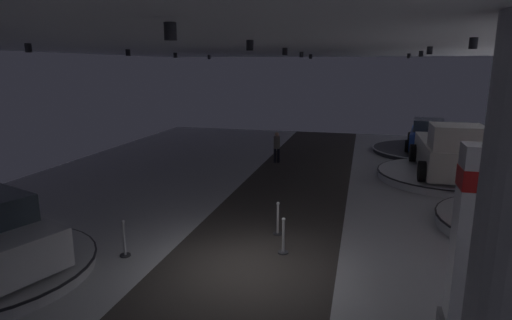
# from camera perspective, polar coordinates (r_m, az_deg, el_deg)

# --- Properties ---
(ground) EXTENTS (24.00, 44.00, 0.06)m
(ground) POSITION_cam_1_polar(r_m,az_deg,el_deg) (10.64, -1.50, -14.75)
(ground) COLOR #B2B2B7
(ceiling_with_spotlights) EXTENTS (24.00, 44.00, 0.39)m
(ceiling_with_spotlights) POSITION_cam_1_polar(r_m,az_deg,el_deg) (9.45, -1.71, 16.76)
(ceiling_with_spotlights) COLOR silver
(brand_sign_pylon) EXTENTS (1.27, 0.66, 3.61)m
(brand_sign_pylon) POSITION_cam_1_polar(r_m,az_deg,el_deg) (8.43, 29.04, -9.90)
(brand_sign_pylon) COLOR slate
(brand_sign_pylon) RESTS_ON ground
(display_platform_far_right) EXTENTS (5.68, 5.68, 0.35)m
(display_platform_far_right) POSITION_cam_1_polar(r_m,az_deg,el_deg) (19.98, 24.35, -1.96)
(display_platform_far_right) COLOR silver
(display_platform_far_right) RESTS_ON ground
(pickup_truck_far_right) EXTENTS (2.66, 5.31, 2.30)m
(pickup_truck_far_right) POSITION_cam_1_polar(r_m,az_deg,el_deg) (19.44, 24.80, 0.92)
(pickup_truck_far_right) COLOR silver
(pickup_truck_far_right) RESTS_ON display_platform_far_right
(display_platform_deep_right) EXTENTS (5.96, 5.96, 0.26)m
(display_platform_deep_right) POSITION_cam_1_polar(r_m,az_deg,el_deg) (25.64, 22.27, 1.18)
(display_platform_deep_right) COLOR #333338
(display_platform_deep_right) RESTS_ON ground
(display_car_deep_right) EXTENTS (2.69, 4.41, 1.71)m
(display_car_deep_right) POSITION_cam_1_polar(r_m,az_deg,el_deg) (25.46, 22.43, 3.10)
(display_car_deep_right) COLOR navy
(display_car_deep_right) RESTS_ON display_platform_deep_right
(visitor_walking_near) EXTENTS (0.32, 0.32, 1.59)m
(visitor_walking_near) POSITION_cam_1_polar(r_m,az_deg,el_deg) (21.32, 2.85, 2.01)
(visitor_walking_near) COLOR black
(visitor_walking_near) RESTS_ON ground
(stanchion_a) EXTENTS (0.28, 0.28, 1.01)m
(stanchion_a) POSITION_cam_1_polar(r_m,az_deg,el_deg) (12.46, 2.99, -8.51)
(stanchion_a) COLOR #333338
(stanchion_a) RESTS_ON ground
(stanchion_b) EXTENTS (0.28, 0.28, 1.01)m
(stanchion_b) POSITION_cam_1_polar(r_m,az_deg,el_deg) (11.28, 3.75, -10.88)
(stanchion_b) COLOR #333338
(stanchion_b) RESTS_ON ground
(stanchion_c) EXTENTS (0.28, 0.28, 1.01)m
(stanchion_c) POSITION_cam_1_polar(r_m,az_deg,el_deg) (11.62, -17.55, -10.74)
(stanchion_c) COLOR #333338
(stanchion_c) RESTS_ON ground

